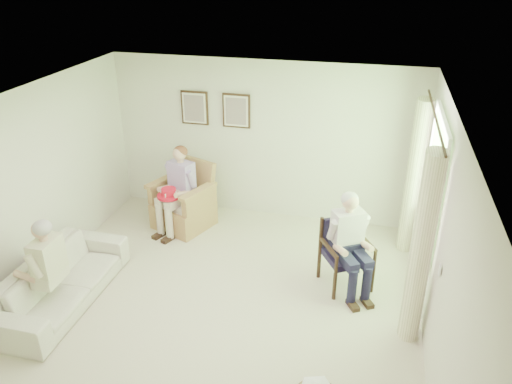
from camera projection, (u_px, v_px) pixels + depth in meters
floor at (214, 314)px, 6.21m from camera, size 5.50×5.50×0.00m
back_wall at (264, 141)px, 8.04m from camera, size 5.00×0.04×2.60m
left_wall at (18, 199)px, 6.17m from camera, size 0.04×5.50×2.60m
right_wall at (442, 252)px, 5.10m from camera, size 0.04×5.50×2.60m
ceiling at (204, 111)px, 5.07m from camera, size 5.00×5.50×0.02m
window at (434, 179)px, 6.03m from camera, size 0.13×2.50×1.63m
curtain_left at (421, 251)px, 5.39m from camera, size 0.34×0.34×2.30m
curtain_right at (414, 178)px, 7.10m from camera, size 0.34×0.34×2.30m
framed_print_left at (195, 108)px, 8.04m from camera, size 0.45×0.05×0.55m
framed_print_right at (236, 111)px, 7.89m from camera, size 0.45×0.05×0.55m
wicker_armchair at (184, 206)px, 8.07m from camera, size 0.83×0.83×1.06m
wood_armchair at (347, 250)px, 6.61m from camera, size 0.59×0.55×0.91m
sofa at (62, 281)px, 6.31m from camera, size 2.07×0.81×0.61m
person_wicker at (179, 184)px, 7.75m from camera, size 0.40×0.63×1.36m
person_dark at (348, 238)px, 6.36m from camera, size 0.40×0.63×1.33m
person_sofa at (43, 264)px, 5.91m from camera, size 0.42×0.63×1.27m
red_hat at (169, 194)px, 7.65m from camera, size 0.37×0.37×0.14m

